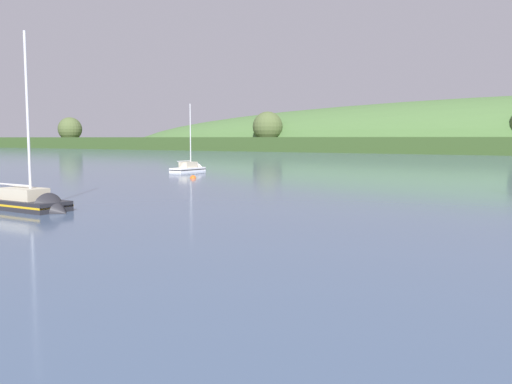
{
  "coord_description": "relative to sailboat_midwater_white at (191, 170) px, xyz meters",
  "views": [
    {
      "loc": [
        12.74,
        4.85,
        4.86
      ],
      "look_at": [
        -1.74,
        33.06,
        1.76
      ],
      "focal_mm": 39.02,
      "sensor_mm": 36.0,
      "label": 1
    }
  ],
  "objects": [
    {
      "name": "sailboat_midwater_white",
      "position": [
        0.0,
        0.0,
        0.0
      ],
      "size": [
        2.81,
        6.31,
        10.64
      ],
      "rotation": [
        0.0,
        0.0,
        1.47
      ],
      "color": "white",
      "rests_on": "ground"
    },
    {
      "name": "sailboat_far_left",
      "position": [
        14.46,
        -40.73,
        -0.07
      ],
      "size": [
        8.35,
        3.35,
        13.06
      ],
      "rotation": [
        0.0,
        0.0,
        6.18
      ],
      "color": "#232328",
      "rests_on": "ground"
    },
    {
      "name": "mooring_buoy_off_fishing_boat",
      "position": [
        7.67,
        -11.03,
        -0.29
      ],
      "size": [
        0.76,
        0.76,
        0.84
      ],
      "color": "#EA5B19",
      "rests_on": "ground"
    }
  ]
}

